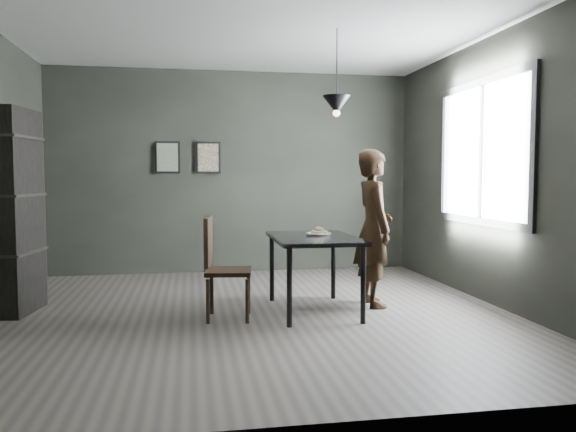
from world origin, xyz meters
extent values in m
plane|color=#3A3532|center=(0.00, 0.00, 0.00)|extent=(5.00, 5.00, 0.00)
cube|color=black|center=(0.00, 2.50, 1.40)|extent=(5.00, 0.10, 2.80)
cube|color=silver|center=(0.00, 0.00, 2.80)|extent=(5.00, 5.00, 0.02)
cube|color=white|center=(2.48, 0.20, 1.60)|extent=(0.02, 1.80, 1.40)
cube|color=black|center=(2.47, 0.20, 1.60)|extent=(0.04, 1.96, 1.56)
cube|color=black|center=(0.60, 0.00, 0.73)|extent=(0.80, 1.20, 0.04)
cylinder|color=black|center=(0.26, -0.54, 0.35)|extent=(0.05, 0.05, 0.71)
cylinder|color=black|center=(0.94, -0.54, 0.35)|extent=(0.05, 0.05, 0.71)
cylinder|color=black|center=(0.26, 0.54, 0.35)|extent=(0.05, 0.05, 0.71)
cylinder|color=black|center=(0.94, 0.54, 0.35)|extent=(0.05, 0.05, 0.71)
cylinder|color=white|center=(0.67, 0.10, 0.76)|extent=(0.23, 0.23, 0.01)
torus|color=beige|center=(0.71, 0.10, 0.78)|extent=(0.10, 0.10, 0.04)
torus|color=beige|center=(0.65, 0.13, 0.78)|extent=(0.10, 0.10, 0.04)
torus|color=beige|center=(0.66, 0.06, 0.78)|extent=(0.10, 0.10, 0.04)
torus|color=beige|center=(0.67, 0.10, 0.81)|extent=(0.14, 0.14, 0.05)
imported|color=black|center=(1.27, 0.15, 0.81)|extent=(0.39, 0.59, 1.62)
cube|color=black|center=(-0.25, -0.15, 0.45)|extent=(0.47, 0.47, 0.04)
cube|color=black|center=(-0.44, -0.12, 0.74)|extent=(0.10, 0.42, 0.46)
cylinder|color=black|center=(-0.45, -0.30, 0.20)|extent=(0.04, 0.04, 0.41)
cylinder|color=black|center=(-0.10, -0.35, 0.20)|extent=(0.04, 0.04, 0.41)
cylinder|color=black|center=(-0.40, 0.06, 0.20)|extent=(0.04, 0.04, 0.41)
cylinder|color=black|center=(-0.05, 0.01, 0.20)|extent=(0.04, 0.04, 0.41)
cube|color=black|center=(-2.32, 0.46, 1.00)|extent=(0.47, 0.71, 2.00)
cylinder|color=black|center=(0.85, 0.10, 2.42)|extent=(0.01, 0.01, 0.75)
cone|color=black|center=(0.85, 0.10, 2.05)|extent=(0.28, 0.28, 0.18)
sphere|color=#FFE0B2|center=(0.85, 0.10, 1.97)|extent=(0.07, 0.07, 0.07)
cube|color=black|center=(-0.90, 2.47, 1.60)|extent=(0.34, 0.03, 0.44)
cube|color=#456150|center=(-0.90, 2.45, 1.60)|extent=(0.28, 0.01, 0.38)
cube|color=black|center=(-0.35, 2.47, 1.60)|extent=(0.34, 0.03, 0.44)
cube|color=brown|center=(-0.35, 2.45, 1.60)|extent=(0.28, 0.01, 0.38)
camera|label=1|loc=(-0.59, -5.38, 1.34)|focal=35.00mm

